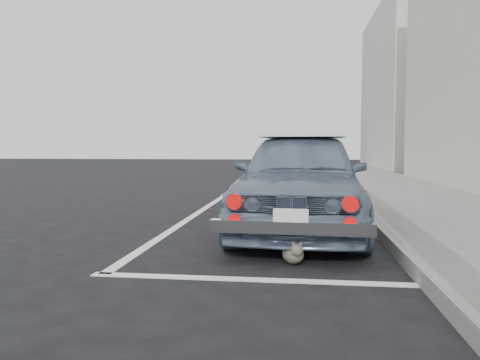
% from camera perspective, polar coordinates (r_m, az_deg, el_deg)
% --- Properties ---
extents(ground, '(80.00, 80.00, 0.00)m').
position_cam_1_polar(ground, '(4.63, -3.27, -10.20)').
color(ground, black).
rests_on(ground, ground).
extents(building_far, '(3.50, 10.00, 8.00)m').
position_cam_1_polar(building_far, '(25.20, 20.08, 10.29)').
color(building_far, beige).
rests_on(building_far, ground).
extents(pline_rear, '(3.00, 0.12, 0.01)m').
position_cam_1_polar(pline_rear, '(4.09, 2.50, -12.07)').
color(pline_rear, silver).
rests_on(pline_rear, ground).
extents(pline_front, '(3.00, 0.12, 0.01)m').
position_cam_1_polar(pline_front, '(10.98, 5.43, -1.93)').
color(pline_front, silver).
rests_on(pline_front, ground).
extents(pline_side, '(0.12, 7.00, 0.01)m').
position_cam_1_polar(pline_side, '(7.70, -5.86, -4.48)').
color(pline_side, silver).
rests_on(pline_side, ground).
extents(retro_coupe, '(1.86, 4.16, 1.39)m').
position_cam_1_polar(retro_coupe, '(6.39, 7.50, 0.06)').
color(retro_coupe, slate).
rests_on(retro_coupe, ground).
extents(cat, '(0.28, 0.46, 0.25)m').
position_cam_1_polar(cat, '(4.64, 6.53, -8.76)').
color(cat, '#7A6D5D').
rests_on(cat, ground).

